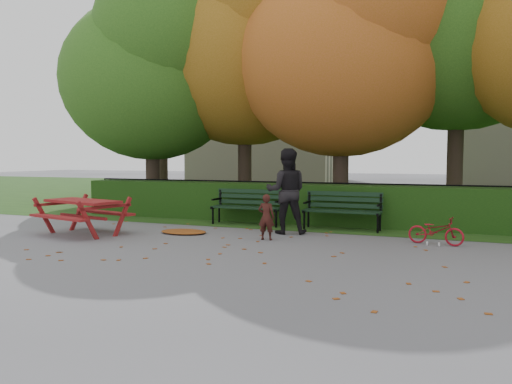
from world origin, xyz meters
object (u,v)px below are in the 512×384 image
at_px(adult, 286,191).
at_px(bicycle, 436,231).
at_px(tree_a, 156,66).
at_px(picnic_table, 83,208).
at_px(tree_f, 165,55).
at_px(tree_b, 252,37).
at_px(tree_c, 352,42).
at_px(child, 266,217).
at_px(bench_left, 248,204).
at_px(bench_right, 343,207).

distance_m(adult, bicycle, 3.22).
height_order(tree_a, picnic_table, tree_a).
bearing_deg(adult, picnic_table, 6.53).
bearing_deg(tree_f, tree_a, -62.02).
bearing_deg(tree_b, tree_c, -13.45).
height_order(tree_c, bicycle, tree_c).
bearing_deg(picnic_table, tree_c, 59.56).
xyz_separation_m(tree_a, child, (5.15, -3.91, -4.05)).
height_order(tree_f, picnic_table, tree_f).
distance_m(bench_left, bench_right, 2.40).
distance_m(tree_c, picnic_table, 8.23).
distance_m(tree_b, tree_c, 3.42).
bearing_deg(bicycle, tree_a, 78.87).
xyz_separation_m(picnic_table, bicycle, (7.23, 1.53, -0.32)).
relative_size(bench_left, picnic_table, 0.88).
xyz_separation_m(child, bicycle, (3.25, 0.70, -0.20)).
distance_m(tree_a, bicycle, 9.94).
height_order(tree_b, tree_c, tree_b).
bearing_deg(tree_c, adult, -103.08).
relative_size(tree_a, picnic_table, 3.64).
bearing_deg(picnic_table, child, 24.83).
xyz_separation_m(bench_right, child, (-1.14, -2.03, -0.05)).
bearing_deg(tree_b, bicycle, -37.78).
bearing_deg(picnic_table, bench_right, 42.22).
height_order(child, adult, adult).
distance_m(tree_b, bench_left, 5.87).
bearing_deg(tree_f, adult, -42.47).
bearing_deg(tree_a, child, -37.20).
relative_size(tree_a, child, 7.93).
distance_m(child, bicycle, 3.33).
relative_size(tree_a, bench_left, 4.16).
bearing_deg(bicycle, picnic_table, 111.72).
relative_size(tree_a, tree_c, 0.94).
xyz_separation_m(tree_c, picnic_table, (-4.86, -5.12, -4.23)).
relative_size(tree_b, picnic_table, 4.28).
distance_m(tree_a, tree_c, 6.04).
bearing_deg(adult, tree_a, -46.44).
distance_m(tree_c, adult, 5.16).
bearing_deg(bench_right, bicycle, -32.36).
bearing_deg(tree_a, tree_f, 117.98).
xyz_separation_m(tree_a, bicycle, (8.39, -3.21, -4.25)).
relative_size(tree_c, bicycle, 7.67).
bearing_deg(tree_f, bench_left, -43.51).
height_order(bench_left, picnic_table, bench_left).
bearing_deg(tree_f, bicycle, -33.61).
distance_m(tree_f, bench_right, 11.19).
relative_size(tree_f, adult, 4.87).
relative_size(tree_a, bicycle, 7.18).
distance_m(tree_b, bicycle, 8.80).
xyz_separation_m(bench_left, child, (1.26, -2.03, -0.05)).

